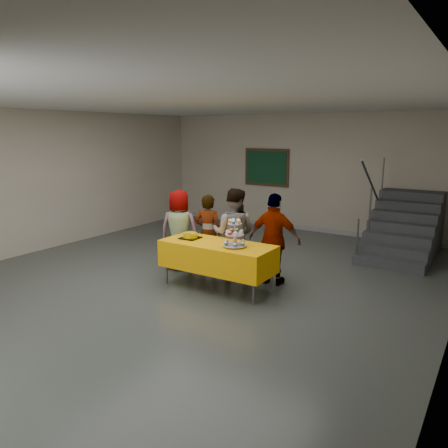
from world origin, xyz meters
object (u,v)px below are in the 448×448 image
object	(u,v)px
schoolchild_a	(179,230)
staircase	(405,230)
schoolchild_b	(208,233)
bake_table	(217,256)
noticeboard	(267,167)
bear_cake	(190,235)
cupcake_stand	(235,235)
schoolchild_d	(274,240)
schoolchild_c	(234,234)

from	to	relation	value
schoolchild_a	staircase	world-z (taller)	staircase
schoolchild_b	staircase	bearing A→B (deg)	-148.65
bake_table	staircase	size ratio (longest dim) A/B	0.78
bake_table	staircase	distance (m)	4.56
noticeboard	staircase	bearing A→B (deg)	-12.51
staircase	schoolchild_a	bearing A→B (deg)	-133.29
bear_cake	staircase	size ratio (longest dim) A/B	0.15
cupcake_stand	bear_cake	distance (m)	0.93
cupcake_stand	noticeboard	xyz separation A→B (m)	(-1.99, 4.91, 0.64)
schoolchild_a	noticeboard	world-z (taller)	noticeboard
schoolchild_b	staircase	size ratio (longest dim) A/B	0.59
schoolchild_b	staircase	xyz separation A→B (m)	(2.83, 3.29, -0.22)
bake_table	bear_cake	bearing A→B (deg)	178.42
bake_table	schoolchild_d	xyz separation A→B (m)	(0.68, 0.69, 0.22)
schoolchild_b	schoolchild_c	world-z (taller)	schoolchild_c
schoolchild_c	schoolchild_a	bearing A→B (deg)	-11.34
cupcake_stand	bear_cake	xyz separation A→B (m)	(-0.92, 0.07, -0.13)
schoolchild_b	bear_cake	bearing A→B (deg)	82.74
schoolchild_a	schoolchild_b	size ratio (longest dim) A/B	1.05
schoolchild_d	staircase	bearing A→B (deg)	-117.48
staircase	noticeboard	bearing A→B (deg)	167.49
cupcake_stand	schoolchild_c	size ratio (longest dim) A/B	0.28
staircase	bake_table	bearing A→B (deg)	-117.90
schoolchild_a	schoolchild_c	size ratio (longest dim) A/B	0.94
staircase	noticeboard	distance (m)	4.02
schoolchild_c	staircase	xyz separation A→B (m)	(2.20, 3.41, -0.31)
bake_table	schoolchild_c	bearing A→B (deg)	96.08
cupcake_stand	schoolchild_d	xyz separation A→B (m)	(0.32, 0.74, -0.18)
cupcake_stand	staircase	size ratio (longest dim) A/B	0.19
schoolchild_d	staircase	distance (m)	3.65
cupcake_stand	staircase	distance (m)	4.47
cupcake_stand	schoolchild_c	bearing A→B (deg)	122.58
schoolchild_c	schoolchild_d	xyz separation A→B (m)	(0.75, 0.08, -0.02)
schoolchild_a	noticeboard	bearing A→B (deg)	-105.83
schoolchild_b	noticeboard	xyz separation A→B (m)	(-0.94, 4.13, 0.89)
schoolchild_c	schoolchild_d	bearing A→B (deg)	169.17
schoolchild_c	schoolchild_b	bearing A→B (deg)	-27.80
bear_cake	staircase	distance (m)	4.84
bake_table	cupcake_stand	bearing A→B (deg)	-7.87
noticeboard	bake_table	bearing A→B (deg)	-71.41
bake_table	noticeboard	world-z (taller)	noticeboard
bear_cake	schoolchild_d	world-z (taller)	schoolchild_d
cupcake_stand	schoolchild_d	size ratio (longest dim) A/B	0.29
schoolchild_c	staircase	distance (m)	4.07
schoolchild_d	noticeboard	size ratio (longest dim) A/B	1.19
bake_table	noticeboard	size ratio (longest dim) A/B	1.45
cupcake_stand	schoolchild_a	xyz separation A→B (m)	(-1.54, 0.55, -0.21)
schoolchild_a	schoolchild_b	bearing A→B (deg)	-176.52
staircase	schoolchild_d	bearing A→B (deg)	-113.51
cupcake_stand	schoolchild_c	world-z (taller)	schoolchild_c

